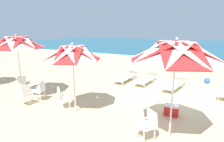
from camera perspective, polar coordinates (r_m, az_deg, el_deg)
The scene contains 17 objects.
ground_plane at distance 8.78m, azimuth 17.78°, elevation -8.07°, with size 80.00×80.00×0.00m, color beige.
sea at distance 38.25m, azimuth 25.93°, elevation 7.22°, with size 80.00×36.00×0.10m, color #19607F.
surf_foam at distance 20.09m, azimuth 23.78°, elevation 3.16°, with size 80.00×0.70×0.01m, color white.
beach_umbrella_0 at distance 4.95m, azimuth 19.39°, elevation 5.43°, with size 2.44×2.44×2.87m.
plastic_chair_0 at distance 5.38m, azimuth 11.25°, elevation -15.80°, with size 0.63×0.63×0.87m.
beach_umbrella_1 at distance 6.57m, azimuth -12.21°, elevation 5.30°, with size 2.02×2.02×2.62m.
plastic_chair_1 at distance 7.41m, azimuth -15.44°, elevation -7.76°, with size 0.63×0.63×0.87m.
beach_umbrella_2 at distance 8.83m, azimuth -27.73°, elevation 7.75°, with size 2.25×2.25×2.86m.
plastic_chair_2 at distance 8.22m, azimuth -25.86°, elevation -6.55°, with size 0.47×0.44×0.87m.
plastic_chair_3 at distance 9.91m, azimuth -26.08°, elevation -3.36°, with size 0.59×0.61×0.87m.
plastic_chair_4 at distance 8.53m, azimuth -21.81°, elevation -5.47°, with size 0.57×0.55×0.87m.
sun_lounger_1 at distance 10.06m, azimuth 19.01°, elevation -3.77°, with size 1.00×2.22×0.62m.
sun_lounger_2 at distance 10.68m, azimuth 10.67°, elevation -2.32°, with size 0.84×2.20×0.62m.
sun_lounger_3 at distance 10.96m, azimuth 4.38°, elevation -1.72°, with size 0.78×2.19×0.62m.
cooler_box at distance 7.06m, azimuth 18.12°, elevation -11.60°, with size 0.50×0.34×0.40m.
beach_ball at distance 11.88m, azimuth 27.70°, elevation -2.65°, with size 0.32×0.32×0.32m, color blue.
beachgoer_seated at distance 18.47m, azimuth 23.47°, elevation 3.32°, with size 0.30×0.93×0.92m.
Camera 1 is at (1.27, -8.13, 3.07)m, focal length 29.12 mm.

